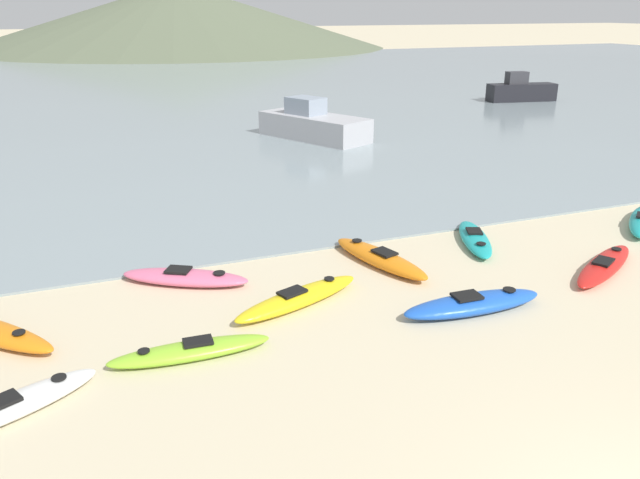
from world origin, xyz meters
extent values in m
cube|color=gray|center=(0.00, 45.42, 0.03)|extent=(160.00, 70.00, 0.06)
cone|color=#5B664C|center=(11.03, 96.24, 4.57)|extent=(61.37, 61.37, 9.15)
cylinder|color=black|center=(-7.08, 7.95, 0.33)|extent=(0.22, 0.22, 0.02)
ellipsoid|color=yellow|center=(-1.98, 7.77, 0.16)|extent=(3.11, 1.65, 0.32)
cube|color=black|center=(-2.12, 7.72, 0.35)|extent=(0.64, 0.51, 0.05)
cylinder|color=black|center=(-1.18, 8.07, 0.33)|extent=(0.22, 0.22, 0.02)
ellipsoid|color=#8CCC2D|center=(-4.37, 6.56, 0.14)|extent=(2.79, 0.69, 0.27)
cube|color=black|center=(-4.24, 6.55, 0.30)|extent=(0.51, 0.34, 0.05)
cylinder|color=black|center=(-5.13, 6.59, 0.28)|extent=(0.20, 0.20, 0.02)
ellipsoid|color=#E5668C|center=(-3.90, 9.67, 0.15)|extent=(2.80, 2.06, 0.30)
cube|color=black|center=(-4.02, 9.74, 0.32)|extent=(0.64, 0.60, 0.05)
cylinder|color=black|center=(-3.23, 9.27, 0.31)|extent=(0.25, 0.25, 0.02)
ellipsoid|color=white|center=(-7.10, 5.96, 0.13)|extent=(2.64, 1.72, 0.26)
cube|color=black|center=(-7.21, 5.91, 0.29)|extent=(0.58, 0.52, 0.05)
cylinder|color=black|center=(-6.45, 6.28, 0.28)|extent=(0.23, 0.23, 0.02)
ellipsoid|color=blue|center=(1.11, 6.23, 0.17)|extent=(3.02, 0.86, 0.35)
cube|color=black|center=(0.96, 6.23, 0.37)|extent=(0.56, 0.42, 0.05)
cylinder|color=black|center=(1.93, 6.19, 0.36)|extent=(0.26, 0.26, 0.02)
ellipsoid|color=red|center=(5.10, 6.85, 0.13)|extent=(3.08, 2.08, 0.26)
cube|color=black|center=(4.96, 6.77, 0.28)|extent=(0.67, 0.58, 0.05)
cylinder|color=black|center=(5.86, 7.27, 0.27)|extent=(0.23, 0.23, 0.02)
ellipsoid|color=teal|center=(3.37, 9.40, 0.14)|extent=(1.69, 2.71, 0.27)
cube|color=black|center=(3.42, 9.52, 0.30)|extent=(0.53, 0.59, 0.05)
cylinder|color=black|center=(3.07, 8.73, 0.28)|extent=(0.23, 0.23, 0.02)
ellipsoid|color=orange|center=(0.50, 9.05, 0.17)|extent=(1.43, 3.12, 0.34)
cube|color=black|center=(0.54, 8.90, 0.37)|extent=(0.50, 0.63, 0.05)
cylinder|color=black|center=(0.29, 9.86, 0.35)|extent=(0.24, 0.24, 0.02)
cube|color=black|center=(21.04, 29.77, 0.60)|extent=(4.45, 1.95, 1.07)
cube|color=#333338|center=(20.62, 29.85, 1.51)|extent=(1.40, 0.94, 0.75)
cube|color=#B2B2B7|center=(4.41, 23.33, 0.59)|extent=(4.02, 5.63, 1.05)
cube|color=#8C99A8|center=(4.19, 23.81, 1.48)|extent=(1.75, 1.94, 0.74)
camera|label=1|loc=(-5.76, -2.89, 5.63)|focal=35.00mm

